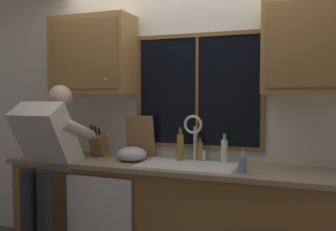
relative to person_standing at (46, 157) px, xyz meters
The scene contains 22 objects.
back_wall 1.29m from the person_standing, 33.09° to the left, with size 5.36×0.12×2.55m, color silver.
window_glass 1.42m from the person_standing, 28.23° to the left, with size 1.10×0.02×0.95m, color black.
window_frame_top 1.67m from the person_standing, 27.84° to the left, with size 1.17×0.02×0.04m, color brown.
window_frame_bottom 1.30m from the person_standing, 27.84° to the left, with size 1.17×0.02×0.04m, color brown.
window_frame_left 1.01m from the person_standing, 46.13° to the left, with size 0.04×0.02×0.95m, color brown.
window_frame_right 1.91m from the person_standing, 19.49° to the left, with size 0.04×0.02×0.95m, color brown.
window_mullion_center 1.42m from the person_standing, 27.76° to the left, with size 0.02×0.02×0.95m, color brown.
lower_cabinet_run 1.23m from the person_standing, 17.72° to the left, with size 2.96×0.58×0.88m, color olive.
countertop 1.10m from the person_standing, 16.73° to the left, with size 3.02×0.62×0.04m, color gray.
dishwasher_front 0.71m from the person_standing, ahead, with size 0.60×0.02×0.74m, color white.
upper_cabinet_left 1.02m from the person_standing, 68.68° to the left, with size 0.79×0.36×0.72m.
upper_cabinet_right 2.35m from the person_standing, 12.13° to the left, with size 0.79×0.36×0.72m.
sink 1.21m from the person_standing, 15.82° to the left, with size 0.80×0.46×0.21m.
faucet 1.28m from the person_standing, 23.60° to the left, with size 0.18×0.09×0.40m.
person_standing is the anchor object (origin of this frame).
knife_block 0.49m from the person_standing, 57.52° to the left, with size 0.12×0.18×0.32m.
cutting_board 0.84m from the person_standing, 40.37° to the left, with size 0.27×0.02×0.39m, color #997047.
mixing_bowl 0.72m from the person_standing, 26.63° to the left, with size 0.26×0.26×0.13m, color #B7B7BC.
soap_dispenser 1.64m from the person_standing, ahead, with size 0.06×0.07×0.17m.
bottle_green_glass 1.51m from the person_standing, 20.48° to the left, with size 0.06×0.06×0.25m.
bottle_tall_clear 1.15m from the person_standing, 25.30° to the left, with size 0.06×0.06×0.30m.
bottle_amber_small 1.32m from the person_standing, 24.62° to the left, with size 0.05×0.05×0.21m.
Camera 1 is at (1.03, -3.16, 1.50)m, focal length 39.41 mm.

